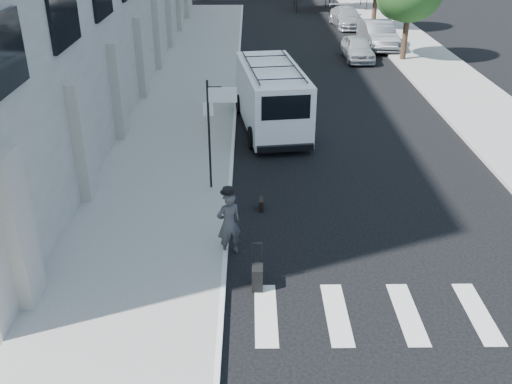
{
  "coord_description": "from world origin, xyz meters",
  "views": [
    {
      "loc": [
        -1.33,
        -13.2,
        8.28
      ],
      "look_at": [
        -1.19,
        0.56,
        1.3
      ],
      "focal_mm": 40.0,
      "sensor_mm": 36.0,
      "label": 1
    }
  ],
  "objects_px": {
    "suitcase": "(257,277)",
    "cargo_van": "(271,96)",
    "businessman": "(229,224)",
    "briefcase": "(261,204)",
    "parked_car_b": "(378,35)",
    "parked_car_c": "(347,17)",
    "parked_car_a": "(358,48)"
  },
  "relations": [
    {
      "from": "parked_car_b",
      "to": "briefcase",
      "type": "bearing_deg",
      "value": -111.42
    },
    {
      "from": "briefcase",
      "to": "parked_car_a",
      "type": "relative_size",
      "value": 0.11
    },
    {
      "from": "briefcase",
      "to": "cargo_van",
      "type": "xyz_separation_m",
      "value": [
        0.51,
        7.2,
        1.12
      ]
    },
    {
      "from": "businessman",
      "to": "suitcase",
      "type": "bearing_deg",
      "value": 90.39
    },
    {
      "from": "parked_car_b",
      "to": "businessman",
      "type": "bearing_deg",
      "value": -111.44
    },
    {
      "from": "suitcase",
      "to": "cargo_van",
      "type": "height_order",
      "value": "cargo_van"
    },
    {
      "from": "briefcase",
      "to": "businessman",
      "type": "bearing_deg",
      "value": -108.88
    },
    {
      "from": "businessman",
      "to": "briefcase",
      "type": "distance_m",
      "value": 2.68
    },
    {
      "from": "briefcase",
      "to": "parked_car_a",
      "type": "xyz_separation_m",
      "value": [
        6.01,
        18.44,
        0.51
      ]
    },
    {
      "from": "suitcase",
      "to": "parked_car_b",
      "type": "distance_m",
      "value": 26.71
    },
    {
      "from": "parked_car_a",
      "to": "parked_car_c",
      "type": "distance_m",
      "value": 10.11
    },
    {
      "from": "parked_car_b",
      "to": "parked_car_c",
      "type": "relative_size",
      "value": 1.04
    },
    {
      "from": "businessman",
      "to": "parked_car_c",
      "type": "distance_m",
      "value": 31.9
    },
    {
      "from": "businessman",
      "to": "parked_car_a",
      "type": "distance_m",
      "value": 21.98
    },
    {
      "from": "businessman",
      "to": "parked_car_b",
      "type": "xyz_separation_m",
      "value": [
        8.7,
        23.94,
        -0.07
      ]
    },
    {
      "from": "businessman",
      "to": "suitcase",
      "type": "height_order",
      "value": "businessman"
    },
    {
      "from": "cargo_van",
      "to": "parked_car_b",
      "type": "bearing_deg",
      "value": 55.36
    },
    {
      "from": "suitcase",
      "to": "parked_car_c",
      "type": "height_order",
      "value": "parked_car_c"
    },
    {
      "from": "briefcase",
      "to": "cargo_van",
      "type": "height_order",
      "value": "cargo_van"
    },
    {
      "from": "cargo_van",
      "to": "parked_car_c",
      "type": "bearing_deg",
      "value": 65.7
    },
    {
      "from": "cargo_van",
      "to": "parked_car_c",
      "type": "distance_m",
      "value": 22.26
    },
    {
      "from": "cargo_van",
      "to": "parked_car_a",
      "type": "xyz_separation_m",
      "value": [
        5.5,
        11.25,
        -0.61
      ]
    },
    {
      "from": "parked_car_a",
      "to": "parked_car_c",
      "type": "relative_size",
      "value": 0.82
    },
    {
      "from": "businessman",
      "to": "parked_car_c",
      "type": "height_order",
      "value": "businessman"
    },
    {
      "from": "parked_car_a",
      "to": "briefcase",
      "type": "bearing_deg",
      "value": -108.57
    },
    {
      "from": "parked_car_c",
      "to": "briefcase",
      "type": "bearing_deg",
      "value": -108.75
    },
    {
      "from": "briefcase",
      "to": "parked_car_b",
      "type": "relative_size",
      "value": 0.09
    },
    {
      "from": "briefcase",
      "to": "parked_car_c",
      "type": "relative_size",
      "value": 0.09
    },
    {
      "from": "suitcase",
      "to": "cargo_van",
      "type": "distance_m",
      "value": 11.23
    },
    {
      "from": "businessman",
      "to": "parked_car_c",
      "type": "relative_size",
      "value": 0.37
    },
    {
      "from": "suitcase",
      "to": "cargo_van",
      "type": "xyz_separation_m",
      "value": [
        0.68,
        11.17,
        0.98
      ]
    },
    {
      "from": "parked_car_b",
      "to": "parked_car_c",
      "type": "height_order",
      "value": "parked_car_b"
    }
  ]
}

